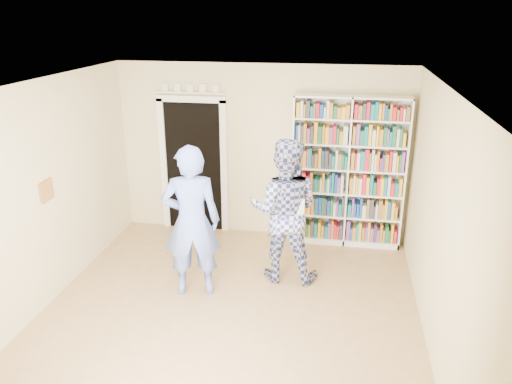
% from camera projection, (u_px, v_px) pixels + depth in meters
% --- Properties ---
extents(floor, '(5.00, 5.00, 0.00)m').
position_uv_depth(floor, '(227.00, 319.00, 5.89)').
color(floor, '#9E744C').
rests_on(floor, ground).
extents(ceiling, '(5.00, 5.00, 0.00)m').
position_uv_depth(ceiling, '(222.00, 88.00, 4.95)').
color(ceiling, white).
rests_on(ceiling, wall_back).
extents(wall_back, '(4.50, 0.00, 4.50)m').
position_uv_depth(wall_back, '(262.00, 152.00, 7.73)').
color(wall_back, beige).
rests_on(wall_back, floor).
extents(wall_left, '(0.00, 5.00, 5.00)m').
position_uv_depth(wall_left, '(36.00, 201.00, 5.78)').
color(wall_left, beige).
rests_on(wall_left, floor).
extents(wall_right, '(0.00, 5.00, 5.00)m').
position_uv_depth(wall_right, '(441.00, 228.00, 5.06)').
color(wall_right, beige).
rests_on(wall_right, floor).
extents(bookshelf, '(1.67, 0.31, 2.29)m').
position_uv_depth(bookshelf, '(348.00, 172.00, 7.44)').
color(bookshelf, white).
rests_on(bookshelf, floor).
extents(doorway, '(1.10, 0.08, 2.43)m').
position_uv_depth(doorway, '(194.00, 160.00, 7.95)').
color(doorway, black).
rests_on(doorway, floor).
extents(wall_art, '(0.03, 0.25, 0.25)m').
position_uv_depth(wall_art, '(47.00, 191.00, 5.95)').
color(wall_art, brown).
rests_on(wall_art, wall_left).
extents(man_blue, '(0.81, 0.63, 1.96)m').
position_uv_depth(man_blue, '(192.00, 222.00, 6.13)').
color(man_blue, '#6885E7').
rests_on(man_blue, floor).
extents(man_plaid, '(0.95, 0.75, 1.94)m').
position_uv_depth(man_plaid, '(284.00, 211.00, 6.50)').
color(man_plaid, navy).
rests_on(man_plaid, floor).
extents(paper_sheet, '(0.21, 0.09, 0.31)m').
position_uv_depth(paper_sheet, '(296.00, 211.00, 6.25)').
color(paper_sheet, white).
rests_on(paper_sheet, man_plaid).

